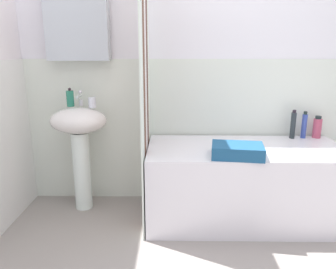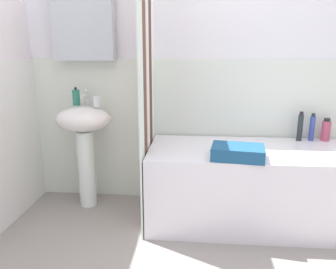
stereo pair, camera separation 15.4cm
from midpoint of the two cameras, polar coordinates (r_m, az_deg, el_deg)
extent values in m
cube|color=white|center=(2.72, 6.23, 13.06)|extent=(3.60, 0.05, 2.40)
cube|color=white|center=(2.77, 5.95, 0.52)|extent=(3.60, 0.02, 1.20)
cube|color=silver|center=(2.74, -17.26, 18.14)|extent=(0.48, 0.12, 0.56)
cylinder|color=white|center=(2.76, -16.40, -6.18)|extent=(0.14, 0.14, 0.64)
ellipsoid|color=white|center=(2.64, -17.05, 2.35)|extent=(0.44, 0.34, 0.20)
cylinder|color=silver|center=(2.71, -16.61, 5.38)|extent=(0.03, 0.03, 0.05)
cylinder|color=silver|center=(2.66, -17.01, 6.37)|extent=(0.02, 0.10, 0.02)
sphere|color=silver|center=(2.70, -16.74, 7.15)|extent=(0.03, 0.03, 0.03)
cylinder|color=#25765E|center=(2.70, -18.35, 5.98)|extent=(0.06, 0.06, 0.12)
sphere|color=black|center=(2.69, -18.47, 7.52)|extent=(0.02, 0.02, 0.02)
cylinder|color=silver|center=(2.59, -14.82, 5.44)|extent=(0.06, 0.06, 0.08)
cube|color=white|center=(2.56, 11.54, -8.35)|extent=(1.46, 0.68, 0.57)
cube|color=white|center=(2.07, -6.79, 7.02)|extent=(0.01, 0.14, 2.00)
cube|color=brown|center=(2.21, -6.33, 7.50)|extent=(0.01, 0.14, 2.00)
cube|color=white|center=(2.34, -5.92, 7.91)|extent=(0.01, 0.14, 2.00)
cube|color=#532F27|center=(2.48, -5.56, 8.29)|extent=(0.01, 0.14, 2.00)
cube|color=white|center=(2.61, -5.23, 8.62)|extent=(0.01, 0.14, 2.00)
cylinder|color=#BE4A66|center=(2.88, 23.30, 1.00)|extent=(0.07, 0.07, 0.16)
cylinder|color=#1F2B2B|center=(2.86, 23.48, 2.75)|extent=(0.05, 0.05, 0.02)
cylinder|color=#364AA2|center=(2.83, 21.32, 1.35)|extent=(0.04, 0.04, 0.20)
cylinder|color=#1B2A27|center=(2.81, 21.52, 3.53)|extent=(0.03, 0.03, 0.02)
cylinder|color=#283135|center=(2.78, 19.59, 1.45)|extent=(0.04, 0.04, 0.21)
cylinder|color=black|center=(2.76, 19.79, 3.81)|extent=(0.03, 0.03, 0.02)
cube|color=#1F537F|center=(2.22, 10.13, -2.83)|extent=(0.37, 0.27, 0.09)
camera|label=1|loc=(0.08, -92.00, -0.52)|focal=34.79mm
camera|label=2|loc=(0.08, 88.00, 0.52)|focal=34.79mm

